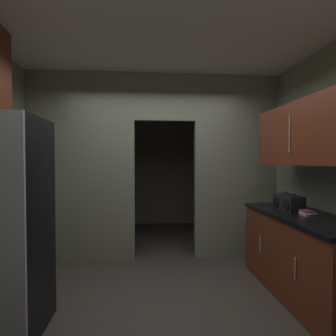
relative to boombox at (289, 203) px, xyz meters
name	(u,v)px	position (x,y,z in m)	size (l,w,h in m)	color
ground	(162,308)	(-1.51, -0.37, -0.99)	(20.00, 20.00, 0.00)	#47423D
kitchen_overhead_slab	(159,43)	(-1.51, 0.08, 1.83)	(4.16, 6.96, 0.06)	silver
kitchen_partition	(154,161)	(-1.55, 1.11, 0.48)	(3.76, 0.12, 2.79)	gray
adjoining_room_shell	(152,165)	(-1.51, 2.85, 0.40)	(3.76, 2.46, 2.79)	gray
lower_cabinet_run	(304,256)	(0.03, -0.28, -0.54)	(0.66, 1.80, 0.90)	maroon
upper_cabinet_counterside	(306,134)	(0.03, -0.28, 0.78)	(0.36, 1.62, 0.67)	maroon
boombox	(289,203)	(0.00, 0.00, 0.00)	(0.19, 0.42, 0.21)	black
book_stack	(307,214)	(0.00, -0.38, -0.06)	(0.14, 0.17, 0.07)	#2D609E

